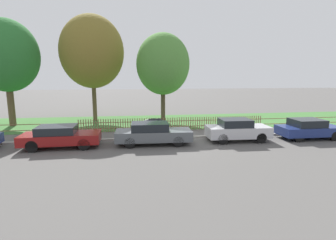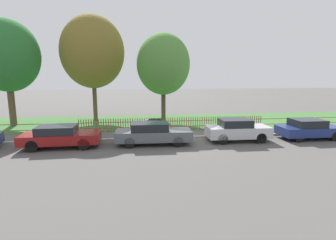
{
  "view_description": "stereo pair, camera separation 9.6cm",
  "coord_description": "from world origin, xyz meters",
  "views": [
    {
      "loc": [
        -3.07,
        -16.54,
        4.17
      ],
      "look_at": [
        -0.68,
        0.95,
        1.1
      ],
      "focal_mm": 28.0,
      "sensor_mm": 36.0,
      "label": 1
    },
    {
      "loc": [
        -2.97,
        -16.56,
        4.17
      ],
      "look_at": [
        -0.68,
        0.95,
        1.1
      ],
      "focal_mm": 28.0,
      "sensor_mm": 36.0,
      "label": 2
    }
  ],
  "objects": [
    {
      "name": "tree_nearest_kerb",
      "position": [
        -12.9,
        6.25,
        5.63
      ],
      "size": [
        4.99,
        4.99,
        8.53
      ],
      "color": "brown",
      "rests_on": "ground"
    },
    {
      "name": "tree_behind_motorcycle",
      "position": [
        -6.49,
        7.94,
        6.14
      ],
      "size": [
        5.57,
        5.57,
        9.36
      ],
      "color": "brown",
      "rests_on": "ground"
    },
    {
      "name": "parked_car_navy_estate",
      "position": [
        -1.9,
        -1.18,
        0.69
      ],
      "size": [
        4.59,
        1.79,
        1.33
      ],
      "rotation": [
        0.0,
        0.0,
        -0.03
      ],
      "color": "#51565B",
      "rests_on": "ground"
    },
    {
      "name": "tree_mid_park",
      "position": [
        -0.34,
        6.72,
        5.06
      ],
      "size": [
        4.66,
        4.66,
        7.75
      ],
      "color": "#473828",
      "rests_on": "ground"
    },
    {
      "name": "parked_car_white_van",
      "position": [
        8.38,
        -1.09,
        0.67
      ],
      "size": [
        3.99,
        1.8,
        1.3
      ],
      "rotation": [
        0.0,
        0.0,
        -0.0
      ],
      "color": "navy",
      "rests_on": "ground"
    },
    {
      "name": "grass_strip",
      "position": [
        0.0,
        6.45,
        0.01
      ],
      "size": [
        43.4,
        7.45,
        0.01
      ],
      "primitive_type": "cube",
      "color": "#3D7033",
      "rests_on": "ground"
    },
    {
      "name": "parked_car_red_compact",
      "position": [
        3.48,
        -1.06,
        0.73
      ],
      "size": [
        3.97,
        1.76,
        1.42
      ],
      "rotation": [
        0.0,
        0.0,
        -0.03
      ],
      "color": "#BCBCC1",
      "rests_on": "ground"
    },
    {
      "name": "covered_motorcycle",
      "position": [
        -1.56,
        2.1,
        0.63
      ],
      "size": [
        1.96,
        0.88,
        1.04
      ],
      "rotation": [
        0.0,
        0.0,
        0.1
      ],
      "color": "black",
      "rests_on": "ground"
    },
    {
      "name": "parked_car_black_saloon",
      "position": [
        -7.24,
        -1.15,
        0.67
      ],
      "size": [
        4.41,
        1.87,
        1.28
      ],
      "rotation": [
        0.0,
        0.0,
        0.02
      ],
      "color": "maroon",
      "rests_on": "ground"
    },
    {
      "name": "kerb_stone",
      "position": [
        0.0,
        0.1,
        0.06
      ],
      "size": [
        43.4,
        0.2,
        0.12
      ],
      "primitive_type": "cube",
      "color": "#B2ADA3",
      "rests_on": "ground"
    },
    {
      "name": "ground_plane",
      "position": [
        0.0,
        0.0,
        0.0
      ],
      "size": [
        120.0,
        120.0,
        0.0
      ],
      "primitive_type": "plane",
      "color": "#565451"
    },
    {
      "name": "park_fence",
      "position": [
        -0.0,
        2.73,
        0.49
      ],
      "size": [
        43.4,
        0.05,
        0.97
      ],
      "color": "olive",
      "rests_on": "ground"
    }
  ]
}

